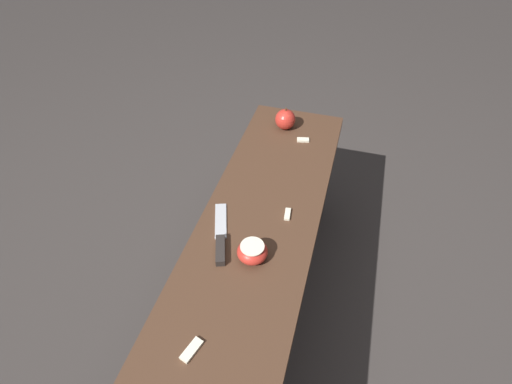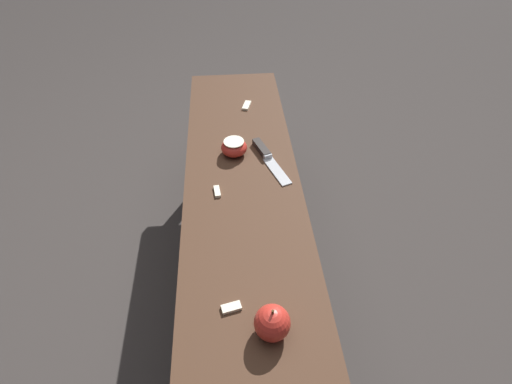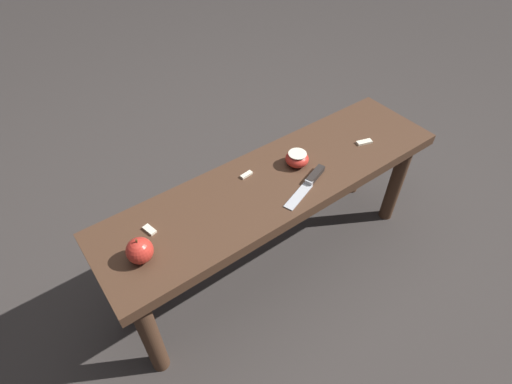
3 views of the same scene
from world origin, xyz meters
name	(u,v)px [view 2 (image 2 of 3)]	position (x,y,z in m)	size (l,w,h in m)	color
ground_plane	(245,267)	(0.00, 0.00, 0.00)	(8.00, 8.00, 0.00)	#383330
wooden_bench	(242,192)	(0.00, 0.00, 0.38)	(1.25, 0.33, 0.46)	#472D1E
knife	(266,155)	(-0.07, 0.08, 0.47)	(0.22, 0.10, 0.02)	#B7BABF
apple_whole	(272,323)	(0.50, 0.03, 0.50)	(0.07, 0.07, 0.08)	red
apple_cut	(234,147)	(-0.10, -0.02, 0.48)	(0.08, 0.08, 0.05)	red
apple_slice_near_knife	(247,105)	(-0.37, 0.04, 0.46)	(0.06, 0.04, 0.01)	silver
apple_slice_center	(217,191)	(0.08, -0.07, 0.46)	(0.05, 0.02, 0.01)	silver
apple_slice_near_bowl	(231,307)	(0.44, -0.05, 0.46)	(0.03, 0.05, 0.01)	silver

